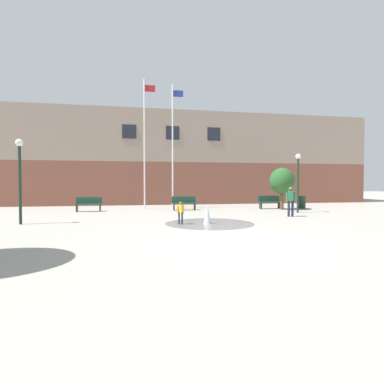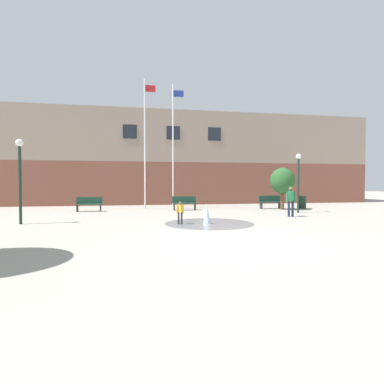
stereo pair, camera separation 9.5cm
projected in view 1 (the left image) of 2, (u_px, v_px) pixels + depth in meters
The scene contains 14 objects.
ground_plane at pixel (235, 242), 9.08m from camera, with size 100.00×100.00×0.00m, color #9E998E.
library_building at pixel (169, 160), 27.62m from camera, with size 36.00×6.05×7.89m.
splash_fountain at pixel (209, 219), 13.20m from camera, with size 3.94×3.94×0.87m.
park_bench_left_of_flagpoles at pixel (89, 204), 18.87m from camera, with size 1.60×0.44×0.91m.
park_bench_under_left_flagpole at pixel (184, 203), 19.85m from camera, with size 1.60×0.44×0.91m.
park_bench_under_right_flagpole at pixel (270, 202), 21.02m from camera, with size 1.60×0.44×0.91m.
adult_watching at pixel (291, 199), 15.95m from camera, with size 0.50×0.38×1.59m.
child_running at pixel (181, 211), 12.98m from camera, with size 0.31×0.24×0.99m.
flagpole_left at pixel (145, 141), 20.57m from camera, with size 0.80×0.10×8.92m.
flagpole_right at pixel (173, 143), 20.93m from camera, with size 0.80×0.10×8.68m.
lamp_post_left_lane at pixel (20, 168), 12.90m from camera, with size 0.32×0.32×3.69m.
lamp_post_right_lane at pixel (298, 174), 18.09m from camera, with size 0.32×0.32×3.56m.
trash_can at pixel (301, 202), 21.07m from camera, with size 0.56×0.56×0.90m, color #193323.
street_tree_near_building at pixel (282, 181), 20.17m from camera, with size 1.65×1.65×2.83m.
Camera 1 is at (-2.93, -8.64, 1.78)m, focal length 28.00 mm.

